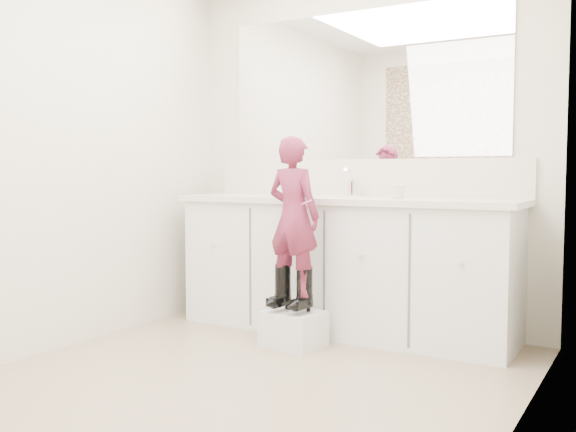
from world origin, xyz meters
The scene contains 16 objects.
floor centered at (0.00, 0.00, 0.00)m, with size 3.00×3.00×0.00m, color #7E6852.
wall_back centered at (0.00, 1.50, 1.20)m, with size 2.60×2.60×0.00m, color beige.
wall_left centered at (-1.30, 0.00, 1.20)m, with size 3.00×3.00×0.00m, color beige.
wall_right centered at (1.30, 0.00, 1.20)m, with size 3.00×3.00×0.00m, color beige.
vanity_cabinet centered at (0.00, 1.23, 0.42)m, with size 2.20×0.55×0.85m, color silver.
countertop centered at (0.00, 1.21, 0.87)m, with size 2.28×0.58×0.04m, color beige.
backsplash centered at (0.00, 1.49, 1.02)m, with size 2.28×0.03×0.25m, color beige.
mirror centered at (0.00, 1.49, 1.64)m, with size 2.00×0.02×1.00m, color white.
faucet centered at (0.00, 1.38, 0.94)m, with size 0.08×0.08×0.10m, color silver.
cup centered at (0.39, 1.18, 0.93)m, with size 0.09×0.09×0.09m, color beige.
soap_bottle centered at (-0.45, 1.24, 0.98)m, with size 0.08×0.08×0.17m, color white.
step_stool centered at (-0.11, 0.75, 0.11)m, with size 0.33×0.28×0.21m, color silver.
boot_left centered at (-0.18, 0.75, 0.35)m, with size 0.10×0.19×0.28m, color black, non-canonical shape.
boot_right centered at (-0.03, 0.75, 0.35)m, with size 0.10×0.19×0.28m, color black, non-canonical shape.
toddler centered at (-0.11, 0.75, 0.79)m, with size 0.35×0.23×0.95m, color #AF3667.
toothbrush centered at (-0.04, 0.73, 0.86)m, with size 0.01×0.01×0.14m, color #EC5CB0.
Camera 1 is at (1.79, -2.56, 1.05)m, focal length 40.00 mm.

